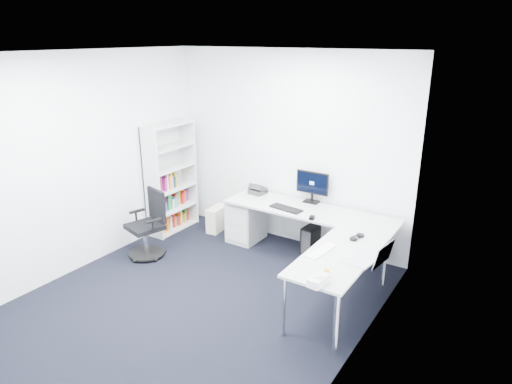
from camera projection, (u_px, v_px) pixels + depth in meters
The scene contains 21 objects.
ground at pixel (195, 303), 5.13m from camera, with size 4.20×4.20×0.00m, color black.
ceiling at pixel (182, 53), 4.24m from camera, with size 4.20×4.20×0.00m, color white.
wall_back at pixel (287, 149), 6.36m from camera, with size 3.60×0.02×2.70m, color white.
wall_left at pixel (77, 165), 5.60m from camera, with size 0.02×4.20×2.70m, color white.
wall_right at pixel (356, 228), 3.77m from camera, with size 0.02×4.20×2.70m, color white.
l_desk at pixel (297, 242), 5.85m from camera, with size 2.33×1.30×0.68m, color #B6B8B8, non-canonical shape.
drawer_pedestal at pixel (246, 219), 6.64m from camera, with size 0.41×0.51×0.63m, color #B6B8B8.
bookshelf at pixel (171, 178), 6.84m from camera, with size 0.32×0.82×1.65m, color silver, non-canonical shape.
task_chair at pixel (145, 225), 6.09m from camera, with size 0.51×0.51×0.91m, color black, non-canonical shape.
black_pc_tower at pixel (312, 238), 6.32m from camera, with size 0.17×0.38×0.38m, color black.
beige_pc_tower at pixel (217, 219), 7.00m from camera, with size 0.18×0.39×0.37m, color beige.
power_strip at pixel (345, 258), 6.12m from camera, with size 0.32×0.05×0.04m, color white.
monitor at pixel (312, 187), 6.19m from camera, with size 0.47×0.15×0.45m, color black, non-canonical shape.
black_keyboard at pixel (286, 208), 6.01m from camera, with size 0.45×0.16×0.02m, color black.
mouse at pixel (312, 218), 5.69m from camera, with size 0.06×0.10×0.03m, color black.
desk_phone at pixel (258, 189), 6.59m from camera, with size 0.21×0.21×0.15m, color #2D2D2F, non-canonical shape.
laptop at pixel (363, 248), 4.62m from camera, with size 0.37×0.36×0.26m, color silver, non-canonical shape.
white_keyboard at pixel (322, 251), 4.84m from camera, with size 0.13×0.44×0.01m, color white.
headphones at pixel (357, 236), 5.15m from camera, with size 0.13×0.20×0.05m, color black, non-canonical shape.
orange_fruit at pixel (326, 272), 4.34m from camera, with size 0.08×0.08×0.08m, color orange.
tissue_box at pixel (318, 280), 4.20m from camera, with size 0.12×0.23×0.08m, color white.
Camera 1 is at (2.97, -3.36, 2.86)m, focal length 32.00 mm.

